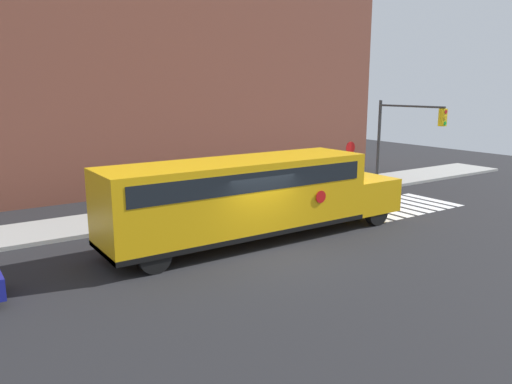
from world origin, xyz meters
name	(u,v)px	position (x,y,z in m)	size (l,w,h in m)	color
ground_plane	(267,253)	(0.00, 0.00, 0.00)	(60.00, 60.00, 0.00)	black
sidewalk_strip	(180,211)	(0.00, 6.50, 0.07)	(44.00, 3.00, 0.15)	#9E9E99
building_backdrop	(121,60)	(0.00, 13.00, 6.69)	(32.00, 4.00, 13.38)	brown
crosswalk_stripes	(398,206)	(8.76, 2.00, 0.00)	(5.40, 3.20, 0.01)	white
school_bus	(250,194)	(0.32, 1.45, 1.68)	(11.67, 2.57, 2.91)	#EAA80F
stop_sign	(350,160)	(9.24, 5.67, 1.68)	(0.62, 0.10, 2.61)	#38383A
traffic_light	(401,131)	(10.96, 3.90, 3.18)	(0.28, 4.00, 4.68)	#38383A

